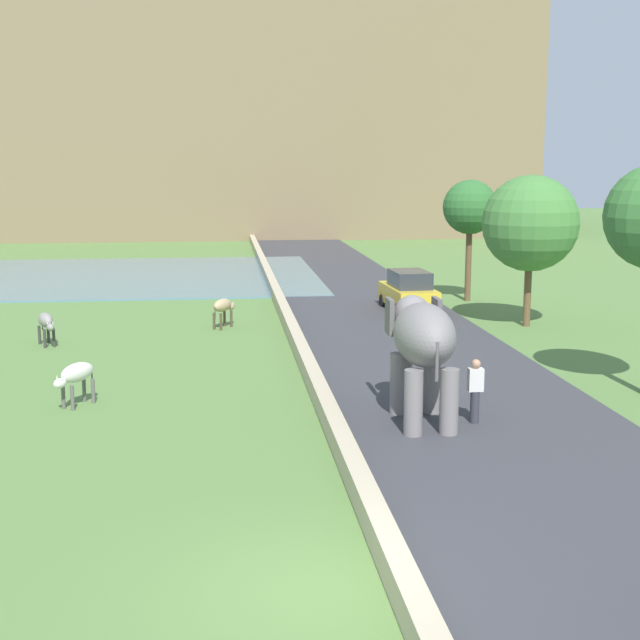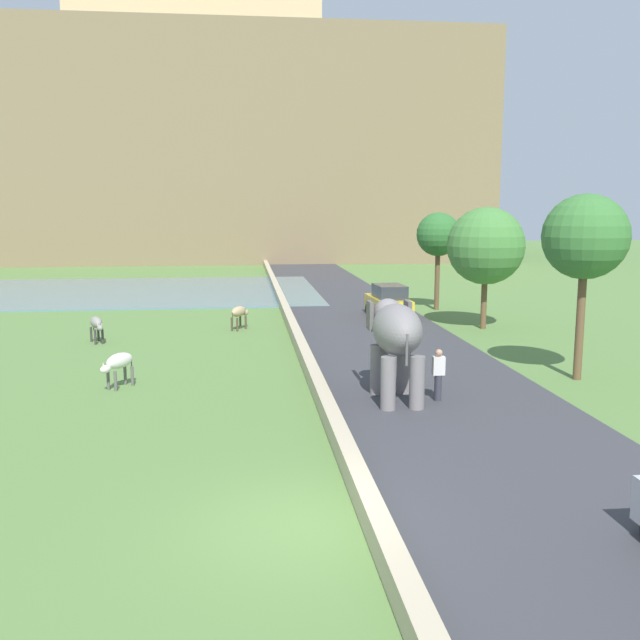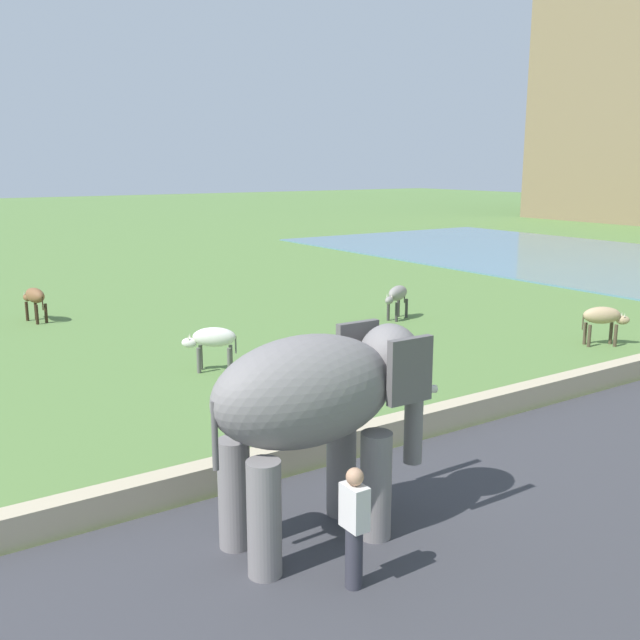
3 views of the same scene
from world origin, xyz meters
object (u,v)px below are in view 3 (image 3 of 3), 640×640
object	(u,v)px
elephant	(320,402)
person_beside_elephant	(354,526)
cow_brown	(34,297)
cow_grey	(397,295)
cow_white	(212,339)
cow_tan	(603,317)

from	to	relation	value
elephant	person_beside_elephant	bearing A→B (deg)	-14.83
elephant	person_beside_elephant	size ratio (longest dim) A/B	2.13
person_beside_elephant	cow_brown	distance (m)	18.54
cow_grey	cow_brown	xyz separation A→B (m)	(-6.44, -10.30, 0.00)
elephant	cow_grey	size ratio (longest dim) A/B	2.48
person_beside_elephant	cow_grey	xyz separation A→B (m)	(-12.10, 10.72, -0.04)
cow_grey	cow_white	size ratio (longest dim) A/B	1.05
cow_tan	cow_white	distance (m)	11.26
elephant	cow_tan	xyz separation A→B (m)	(-4.73, 13.03, -1.20)
cow_grey	cow_tan	size ratio (longest dim) A/B	1.03
cow_tan	cow_white	xyz separation A→B (m)	(-3.83, -10.59, 0.00)
elephant	cow_grey	world-z (taller)	elephant
cow_white	cow_brown	bearing A→B (deg)	-164.91
cow_grey	cow_brown	bearing A→B (deg)	-122.01
elephant	cow_white	xyz separation A→B (m)	(-8.56, 2.44, -1.20)
cow_grey	person_beside_elephant	bearing A→B (deg)	-41.54
elephant	cow_tan	bearing A→B (deg)	109.94
cow_tan	cow_brown	size ratio (longest dim) A/B	0.95
cow_grey	cow_brown	world-z (taller)	same
person_beside_elephant	cow_white	bearing A→B (deg)	164.23
cow_brown	cow_grey	bearing A→B (deg)	57.99
cow_tan	cow_brown	world-z (taller)	same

